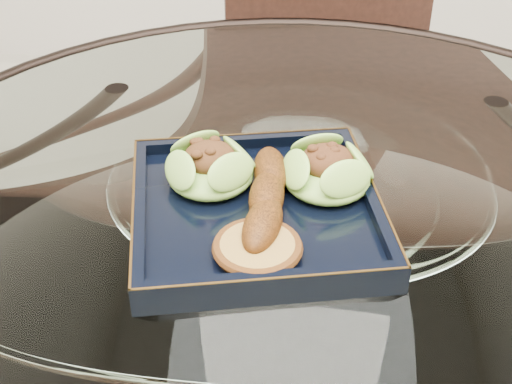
{
  "coord_description": "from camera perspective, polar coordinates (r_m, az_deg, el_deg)",
  "views": [
    {
      "loc": [
        0.0,
        -0.67,
        1.25
      ],
      "look_at": [
        -0.05,
        -0.03,
        0.8
      ],
      "focal_mm": 50.0,
      "sensor_mm": 36.0,
      "label": 1
    }
  ],
  "objects": [
    {
      "name": "dining_table",
      "position": [
        0.93,
        3.07,
        -9.14
      ],
      "size": [
        1.13,
        1.13,
        0.77
      ],
      "color": "white",
      "rests_on": "ground"
    },
    {
      "name": "navy_plate",
      "position": [
        0.79,
        -0.0,
        -1.76
      ],
      "size": [
        0.32,
        0.32,
        0.02
      ],
      "primitive_type": "cube",
      "rotation": [
        0.0,
        0.0,
        0.19
      ],
      "color": "black",
      "rests_on": "dining_table"
    },
    {
      "name": "lettuce_wrap_right",
      "position": [
        0.81,
        5.72,
        1.49
      ],
      "size": [
        0.1,
        0.1,
        0.04
      ],
      "primitive_type": "ellipsoid",
      "rotation": [
        0.0,
        0.0,
        -0.02
      ],
      "color": "#66AB31",
      "rests_on": "navy_plate"
    },
    {
      "name": "dining_chair",
      "position": [
        1.41,
        6.3,
        5.33
      ],
      "size": [
        0.49,
        0.49,
        0.98
      ],
      "rotation": [
        0.0,
        0.0,
        0.18
      ],
      "color": "black",
      "rests_on": "ground"
    },
    {
      "name": "lettuce_wrap_left",
      "position": [
        0.82,
        -3.66,
        1.8
      ],
      "size": [
        0.12,
        0.12,
        0.04
      ],
      "primitive_type": "ellipsoid",
      "rotation": [
        0.0,
        0.0,
        0.25
      ],
      "color": "#568B28",
      "rests_on": "navy_plate"
    },
    {
      "name": "crumb_patty",
      "position": [
        0.72,
        0.12,
        -4.59
      ],
      "size": [
        0.1,
        0.1,
        0.02
      ],
      "primitive_type": "cylinder",
      "rotation": [
        0.0,
        0.0,
        -0.28
      ],
      "color": "olive",
      "rests_on": "navy_plate"
    },
    {
      "name": "roasted_plantain",
      "position": [
        0.78,
        0.86,
        -0.37
      ],
      "size": [
        0.04,
        0.18,
        0.03
      ],
      "primitive_type": "ellipsoid",
      "rotation": [
        0.0,
        0.0,
        1.55
      ],
      "color": "#67310A",
      "rests_on": "navy_plate"
    }
  ]
}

